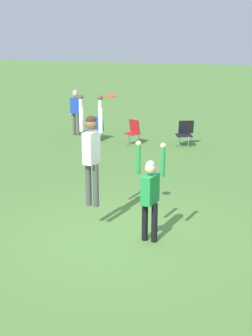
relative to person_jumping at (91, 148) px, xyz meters
name	(u,v)px	position (x,y,z in m)	size (l,w,h in m)	color
ground_plane	(117,235)	(0.59, -0.11, -1.70)	(120.00, 120.00, 0.00)	#56843D
person_jumping	(91,148)	(0.00, 0.00, 0.00)	(0.52, 0.39, 2.25)	#4C4C51
person_defending	(150,190)	(1.28, -0.14, -0.67)	(0.58, 0.45, 1.96)	black
frisbee	(111,96)	(0.41, 0.04, 1.04)	(0.22, 0.22, 0.06)	#E04C23
camping_chair_0	(133,130)	(-2.11, 7.58, -1.17)	(0.57, 0.62, 0.90)	gray
camping_chair_1	(96,127)	(-3.68, 7.69, -1.20)	(0.58, 0.62, 0.90)	gray
camping_chair_2	(185,132)	(-0.31, 8.12, -1.19)	(0.73, 0.79, 0.90)	gray
person_spectator_near	(76,108)	(-4.84, 8.28, -0.61)	(0.54, 0.38, 1.80)	#4C4C51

